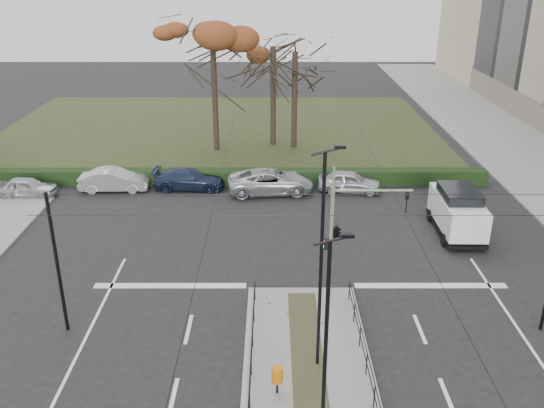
{
  "coord_description": "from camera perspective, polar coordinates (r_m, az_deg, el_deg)",
  "views": [
    {
      "loc": [
        -1.32,
        -17.54,
        13.75
      ],
      "look_at": [
        -1.31,
        7.71,
        3.12
      ],
      "focal_mm": 38.0,
      "sensor_mm": 36.0,
      "label": 1
    }
  ],
  "objects": [
    {
      "name": "white_van",
      "position": [
        32.75,
        17.91,
        -0.6
      ],
      "size": [
        2.31,
        4.95,
        2.58
      ],
      "color": "silver",
      "rests_on": "ground"
    },
    {
      "name": "streetlamp_median_near",
      "position": [
        15.85,
        5.34,
        -15.23
      ],
      "size": [
        0.63,
        0.13,
        7.6
      ],
      "color": "black",
      "rests_on": "median_island"
    },
    {
      "name": "parked_car_second",
      "position": [
        38.68,
        -15.37,
        2.32
      ],
      "size": [
        4.48,
        1.75,
        1.45
      ],
      "primitive_type": "imported",
      "rotation": [
        0.0,
        0.0,
        1.62
      ],
      "color": "#AAADB2",
      "rests_on": "ground"
    },
    {
      "name": "catenary",
      "position": [
        21.8,
        3.46,
        -5.48
      ],
      "size": [
        20.0,
        34.0,
        6.0
      ],
      "color": "black",
      "rests_on": "ground"
    },
    {
      "name": "hedge",
      "position": [
        38.77,
        -6.97,
        2.68
      ],
      "size": [
        38.0,
        1.0,
        1.0
      ],
      "primitive_type": "cube",
      "color": "black",
      "rests_on": "ground"
    },
    {
      "name": "bare_tree_center",
      "position": [
        44.91,
        2.3,
        14.13
      ],
      "size": [
        5.91,
        5.91,
        9.85
      ],
      "color": "black",
      "rests_on": "park"
    },
    {
      "name": "parked_car_third",
      "position": [
        38.01,
        -8.21,
        2.47
      ],
      "size": [
        4.72,
        2.13,
        1.34
      ],
      "primitive_type": "imported",
      "rotation": [
        0.0,
        0.0,
        1.52
      ],
      "color": "#1B253F",
      "rests_on": "ground"
    },
    {
      "name": "streetlamp_median_far",
      "position": [
        19.66,
        4.94,
        -5.7
      ],
      "size": [
        0.7,
        0.14,
        8.34
      ],
      "color": "black",
      "rests_on": "median_island"
    },
    {
      "name": "rust_tree",
      "position": [
        44.2,
        -5.9,
        15.61
      ],
      "size": [
        9.15,
        9.15,
        10.77
      ],
      "color": "black",
      "rests_on": "park"
    },
    {
      "name": "parked_car_first",
      "position": [
        39.51,
        -23.1,
        1.54
      ],
      "size": [
        3.71,
        1.5,
        1.26
      ],
      "primitive_type": "imported",
      "rotation": [
        0.0,
        0.0,
        1.57
      ],
      "color": "#AAADB2",
      "rests_on": "ground"
    },
    {
      "name": "parked_car_fourth",
      "position": [
        36.95,
        -0.11,
        2.26
      ],
      "size": [
        5.68,
        3.01,
        1.52
      ],
      "primitive_type": "imported",
      "rotation": [
        0.0,
        0.0,
        1.66
      ],
      "color": "#AAADB2",
      "rests_on": "ground"
    },
    {
      "name": "median_railing",
      "position": [
        19.7,
        4.01,
        -17.65
      ],
      "size": [
        4.14,
        13.24,
        0.92
      ],
      "color": "black",
      "rests_on": "median_island"
    },
    {
      "name": "bare_tree_near",
      "position": [
        45.55,
        0.11,
        14.64
      ],
      "size": [
        7.57,
        7.57,
        10.25
      ],
      "color": "black",
      "rests_on": "park"
    },
    {
      "name": "ground",
      "position": [
        22.32,
        3.49,
        -15.23
      ],
      "size": [
        140.0,
        140.0,
        0.0
      ],
      "primitive_type": "plane",
      "color": "black",
      "rests_on": "ground"
    },
    {
      "name": "park",
      "position": [
        51.61,
        -5.28,
        7.35
      ],
      "size": [
        38.0,
        26.0,
        0.1
      ],
      "primitive_type": "cube",
      "color": "#253018",
      "rests_on": "ground"
    },
    {
      "name": "median_island",
      "position": [
        20.37,
        3.92,
        -19.41
      ],
      "size": [
        4.4,
        15.0,
        0.14
      ],
      "primitive_type": "cube",
      "color": "slate",
      "rests_on": "ground"
    },
    {
      "name": "sidewalk_east",
      "position": [
        46.08,
        24.8,
        3.41
      ],
      "size": [
        8.0,
        90.0,
        0.14
      ],
      "primitive_type": "cube",
      "color": "slate",
      "rests_on": "ground"
    },
    {
      "name": "litter_bin",
      "position": [
        20.27,
        0.52,
        -16.59
      ],
      "size": [
        0.4,
        0.4,
        1.03
      ],
      "color": "black",
      "rests_on": "median_island"
    },
    {
      "name": "parked_car_fifth",
      "position": [
        37.46,
        7.68,
        2.23
      ],
      "size": [
        4.24,
        2.1,
        1.39
      ],
      "primitive_type": "imported",
      "rotation": [
        0.0,
        0.0,
        1.46
      ],
      "color": "#AAADB2",
      "rests_on": "ground"
    },
    {
      "name": "traffic_light",
      "position": [
        24.57,
        6.62,
        -2.62
      ],
      "size": [
        3.63,
        2.09,
        5.34
      ],
      "color": "slate",
      "rests_on": "median_island"
    }
  ]
}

